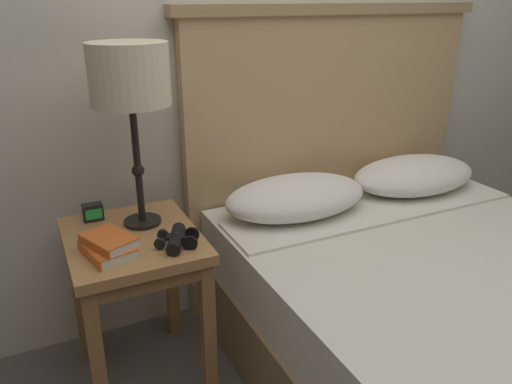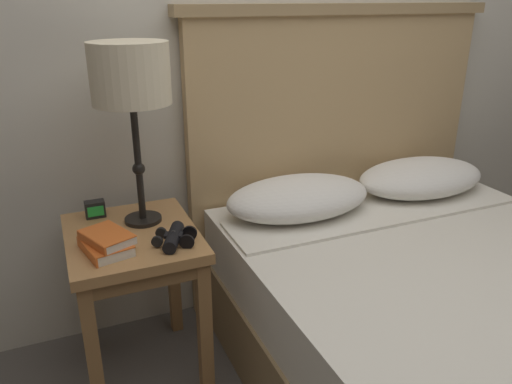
# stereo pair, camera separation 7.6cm
# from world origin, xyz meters

# --- Properties ---
(wall_back) EXTENTS (8.00, 0.06, 2.60)m
(wall_back) POSITION_xyz_m (0.00, 1.10, 1.30)
(wall_back) COLOR beige
(wall_back) RESTS_ON ground_plane
(nightstand) EXTENTS (0.43, 0.51, 0.59)m
(nightstand) POSITION_xyz_m (-0.62, 0.72, 0.50)
(nightstand) COLOR #AD7A47
(nightstand) RESTS_ON ground_plane
(bed) EXTENTS (1.44, 1.87, 1.32)m
(bed) POSITION_xyz_m (0.35, 0.21, 0.31)
(bed) COLOR olive
(bed) RESTS_ON ground_plane
(table_lamp) EXTENTS (0.26, 0.26, 0.62)m
(table_lamp) POSITION_xyz_m (-0.57, 0.80, 1.10)
(table_lamp) COLOR black
(table_lamp) RESTS_ON nightstand
(book_on_nightstand) EXTENTS (0.16, 0.20, 0.04)m
(book_on_nightstand) POSITION_xyz_m (-0.72, 0.62, 0.61)
(book_on_nightstand) COLOR silver
(book_on_nightstand) RESTS_ON nightstand
(book_stacked_on_top) EXTENTS (0.17, 0.20, 0.03)m
(book_stacked_on_top) POSITION_xyz_m (-0.71, 0.62, 0.64)
(book_stacked_on_top) COLOR silver
(book_stacked_on_top) RESTS_ON book_on_nightstand
(binoculars_pair) EXTENTS (0.16, 0.16, 0.05)m
(binoculars_pair) POSITION_xyz_m (-0.51, 0.59, 0.61)
(binoculars_pair) COLOR black
(binoculars_pair) RESTS_ON nightstand
(alarm_clock) EXTENTS (0.07, 0.05, 0.06)m
(alarm_clock) POSITION_xyz_m (-0.72, 0.91, 0.62)
(alarm_clock) COLOR black
(alarm_clock) RESTS_ON nightstand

